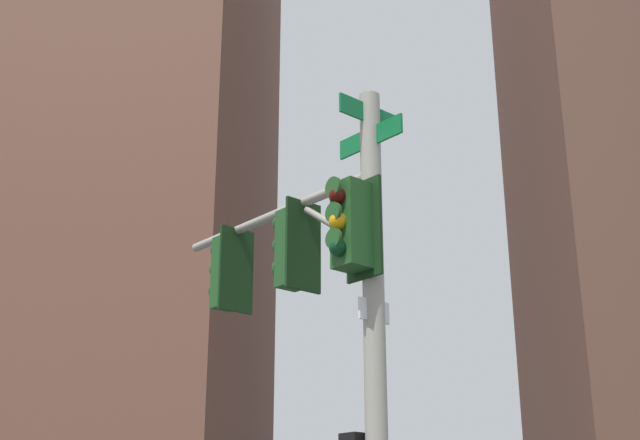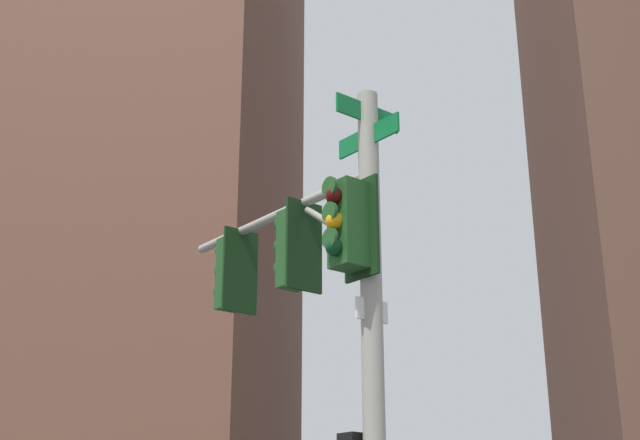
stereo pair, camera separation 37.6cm
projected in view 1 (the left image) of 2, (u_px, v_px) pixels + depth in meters
name	position (u px, v px, depth m)	size (l,w,h in m)	color
signal_pole_assembly	(321.00, 299.00, 10.26)	(3.10, 3.05, 6.79)	#9E998C
building_brick_midblock	(111.00, 167.00, 55.72)	(22.07, 18.27, 47.66)	brown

